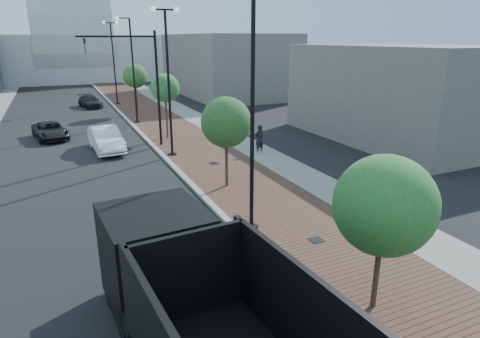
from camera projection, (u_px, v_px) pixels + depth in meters
name	position (u px, v px, depth m)	size (l,w,h in m)	color
sidewalk	(154.00, 110.00, 43.73)	(7.00, 140.00, 0.12)	#4C2D23
concrete_strip	(178.00, 109.00, 44.79)	(2.40, 140.00, 0.13)	slate
curb	(121.00, 113.00, 42.35)	(0.30, 140.00, 0.14)	gray
white_sedan	(106.00, 139.00, 28.10)	(1.76, 5.05, 1.66)	white
dark_car_mid	(50.00, 131.00, 31.50)	(2.15, 4.66, 1.29)	black
dark_car_far	(90.00, 101.00, 45.97)	(1.83, 4.50, 1.30)	black
pedestrian	(259.00, 139.00, 27.44)	(0.72, 0.48, 1.99)	black
streetlight_1	(250.00, 126.00, 15.23)	(1.44, 0.56, 9.21)	black
streetlight_2	(169.00, 83.00, 25.53)	(1.72, 0.56, 9.28)	black
streetlight_3	(132.00, 75.00, 36.03)	(1.44, 0.56, 9.21)	black
streetlight_4	(114.00, 63.00, 46.32)	(1.72, 0.56, 9.28)	black
traffic_mast	(144.00, 77.00, 27.72)	(5.09, 0.20, 8.00)	black
tree_0	(385.00, 205.00, 10.85)	(2.76, 2.76, 4.64)	#382619
tree_1	(227.00, 122.00, 20.31)	(2.56, 2.54, 4.77)	#382619
tree_2	(165.00, 88.00, 30.57)	(2.23, 2.15, 5.02)	#382619
tree_3	(135.00, 76.00, 40.99)	(2.45, 2.41, 5.06)	#382619
convention_center	(71.00, 46.00, 78.72)	(50.00, 30.00, 50.00)	#ADB2B8
commercial_block_ne	(225.00, 65.00, 56.10)	(12.00, 22.00, 8.00)	#64605A
commercial_block_e	(399.00, 93.00, 31.04)	(10.00, 16.00, 7.00)	#5E5A55
utility_cover_1	(316.00, 240.00, 15.55)	(0.50, 0.50, 0.02)	black
utility_cover_2	(214.00, 163.00, 25.08)	(0.50, 0.50, 0.02)	black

